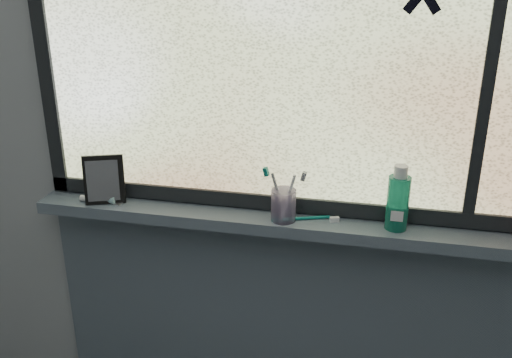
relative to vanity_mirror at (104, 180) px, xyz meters
The scene contains 12 objects.
wall_back 0.60m from the vanity_mirror, ahead, with size 3.00×0.01×2.50m, color #9EA3A8.
windowsill 0.59m from the vanity_mirror, ahead, with size 1.62×0.14×0.04m, color #4E5A68.
sill_apron 0.85m from the vanity_mirror, ahead, with size 1.62×0.02×0.98m, color #4E5A68.
window_pane 0.72m from the vanity_mirror, ahead, with size 1.50×0.01×1.00m, color silver.
frame_bottom 0.58m from the vanity_mirror, ahead, with size 1.60×0.03×0.05m, color black.
frame_left 0.47m from the vanity_mirror, 162.42° to the left, with size 0.05×0.03×1.10m, color black.
frame_mullion 1.25m from the vanity_mirror, ahead, with size 0.04×0.03×1.00m, color black.
vanity_mirror is the anchor object (origin of this frame).
toothpaste_tube 0.07m from the vanity_mirror, 161.83° to the right, with size 0.18×0.04×0.03m, color white, non-canonical shape.
toothbrush_cup 0.61m from the vanity_mirror, ahead, with size 0.08×0.08×0.10m, color #A991C0.
toothbrush_lying 0.67m from the vanity_mirror, ahead, with size 0.23×0.02×0.02m, color #0C7468, non-canonical shape.
mouthwash_bottle 0.96m from the vanity_mirror, ahead, with size 0.07×0.07×0.17m, color #1C9372.
Camera 1 is at (0.31, -0.41, 1.82)m, focal length 40.00 mm.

